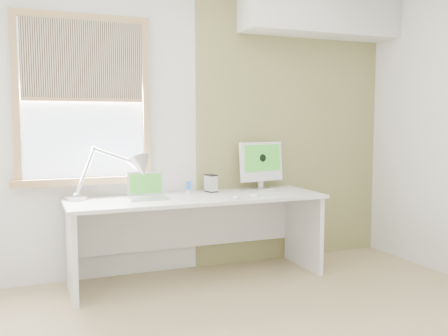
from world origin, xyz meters
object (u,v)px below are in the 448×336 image
desk_lamp (129,170)px  external_drive (211,183)px  desk (195,217)px  imac (261,163)px  laptop (147,192)px

desk_lamp → external_drive: bearing=4.3°
desk → desk_lamp: bearing=170.8°
desk → imac: (0.72, 0.17, 0.44)m
laptop → external_drive: bearing=13.1°
laptop → imac: (1.14, 0.17, 0.20)m
laptop → imac: size_ratio=0.69×
laptop → imac: 1.17m
laptop → external_drive: 0.64m
imac → desk_lamp: bearing=-176.2°
desk → imac: imac is taller
external_drive → desk_lamp: bearing=-175.7°
desk_lamp → external_drive: desk_lamp is taller
desk_lamp → laptop: desk_lamp is taller
desk → external_drive: 0.37m
imac → external_drive: bearing=-177.1°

